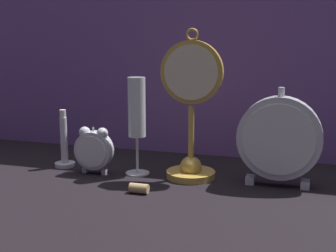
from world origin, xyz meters
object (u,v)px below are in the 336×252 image
(mantel_clock_silver, at_px, (279,139))
(brass_candlestick, at_px, (64,148))
(alarm_clock_twin_bell, at_px, (94,148))
(champagne_flute, at_px, (137,114))
(pocket_watch_on_stand, at_px, (191,118))
(wine_cork, at_px, (139,188))

(mantel_clock_silver, xyz_separation_m, brass_candlestick, (-0.55, 0.00, -0.06))
(alarm_clock_twin_bell, relative_size, champagne_flute, 0.49)
(pocket_watch_on_stand, distance_m, champagne_flute, 0.14)
(mantel_clock_silver, relative_size, brass_candlestick, 1.50)
(mantel_clock_silver, bearing_deg, pocket_watch_on_stand, 178.36)
(brass_candlestick, bearing_deg, wine_cork, -28.75)
(mantel_clock_silver, distance_m, brass_candlestick, 0.55)
(alarm_clock_twin_bell, xyz_separation_m, mantel_clock_silver, (0.45, 0.03, 0.05))
(champagne_flute, distance_m, brass_candlestick, 0.23)
(brass_candlestick, xyz_separation_m, wine_cork, (0.26, -0.14, -0.04))
(pocket_watch_on_stand, distance_m, mantel_clock_silver, 0.21)
(pocket_watch_on_stand, bearing_deg, alarm_clock_twin_bell, -171.04)
(alarm_clock_twin_bell, xyz_separation_m, champagne_flute, (0.10, 0.03, 0.09))
(brass_candlestick, bearing_deg, alarm_clock_twin_bell, -19.49)
(champagne_flute, height_order, brass_candlestick, champagne_flute)
(pocket_watch_on_stand, xyz_separation_m, champagne_flute, (-0.14, -0.01, 0.00))
(pocket_watch_on_stand, height_order, wine_cork, pocket_watch_on_stand)
(alarm_clock_twin_bell, height_order, champagne_flute, champagne_flute)
(pocket_watch_on_stand, relative_size, champagne_flute, 1.48)
(brass_candlestick, height_order, wine_cork, brass_candlestick)
(alarm_clock_twin_bell, relative_size, mantel_clock_silver, 0.52)
(mantel_clock_silver, bearing_deg, alarm_clock_twin_bell, -175.92)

